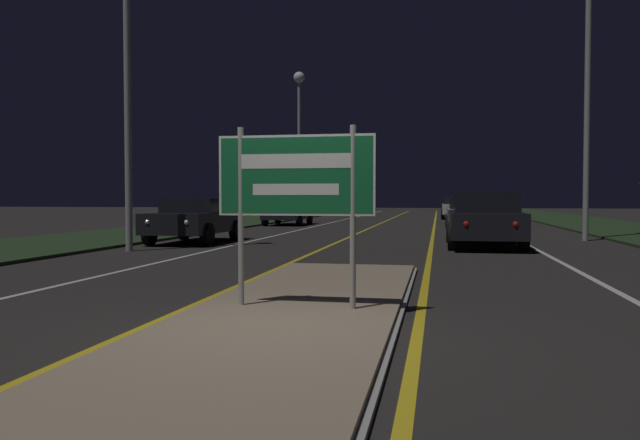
{
  "coord_description": "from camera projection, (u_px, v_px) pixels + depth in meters",
  "views": [
    {
      "loc": [
        1.63,
        -6.01,
        1.37
      ],
      "look_at": [
        0.0,
        2.55,
        1.06
      ],
      "focal_mm": 35.0,
      "sensor_mm": 36.0,
      "label": 1
    }
  ],
  "objects": [
    {
      "name": "car_approaching_1",
      "position": [
        288.0,
        210.0,
        31.76
      ],
      "size": [
        1.95,
        4.05,
        1.46
      ],
      "color": "black",
      "rests_on": "ground_plane"
    },
    {
      "name": "edge_line_white_left",
      "position": [
        264.0,
        224.0,
        32.15
      ],
      "size": [
        0.1,
        70.0,
        0.01
      ],
      "color": "silver",
      "rests_on": "ground_plane"
    },
    {
      "name": "ground_plane",
      "position": [
        272.0,
        334.0,
        6.26
      ],
      "size": [
        160.0,
        160.0,
        0.0
      ],
      "primitive_type": "plane",
      "color": "#282623"
    },
    {
      "name": "streetlight_right_near",
      "position": [
        588.0,
        47.0,
        19.69
      ],
      "size": [
        0.56,
        0.56,
        9.31
      ],
      "color": "#9E9E99",
      "rests_on": "ground_plane"
    },
    {
      "name": "lane_line_white_left",
      "position": [
        322.0,
        225.0,
        31.59
      ],
      "size": [
        0.12,
        70.0,
        0.01
      ],
      "color": "silver",
      "rests_on": "ground_plane"
    },
    {
      "name": "car_receding_1",
      "position": [
        467.0,
        212.0,
        27.55
      ],
      "size": [
        1.85,
        4.63,
        1.4
      ],
      "color": "#B7B7BC",
      "rests_on": "ground_plane"
    },
    {
      "name": "centre_line_yellow_right",
      "position": [
        434.0,
        226.0,
        30.53
      ],
      "size": [
        0.12,
        70.0,
        0.01
      ],
      "color": "gold",
      "rests_on": "ground_plane"
    },
    {
      "name": "centre_line_yellow_left",
      "position": [
        376.0,
        225.0,
        31.07
      ],
      "size": [
        0.12,
        70.0,
        0.01
      ],
      "color": "gold",
      "rests_on": "ground_plane"
    },
    {
      "name": "lane_line_white_right",
      "position": [
        493.0,
        226.0,
        30.02
      ],
      "size": [
        0.12,
        70.0,
        0.01
      ],
      "color": "silver",
      "rests_on": "ground_plane"
    },
    {
      "name": "highway_sign",
      "position": [
        296.0,
        183.0,
        7.23
      ],
      "size": [
        1.86,
        0.07,
        2.1
      ],
      "color": "#9E9E99",
      "rests_on": "median_island"
    },
    {
      "name": "verge_left",
      "position": [
        184.0,
        228.0,
        27.67
      ],
      "size": [
        5.0,
        100.0,
        0.08
      ],
      "color": "#23381E",
      "rests_on": "ground_plane"
    },
    {
      "name": "car_receding_2",
      "position": [
        457.0,
        207.0,
        40.56
      ],
      "size": [
        2.03,
        4.65,
        1.48
      ],
      "color": "silver",
      "rests_on": "ground_plane"
    },
    {
      "name": "streetlight_left_far",
      "position": [
        299.0,
        115.0,
        35.49
      ],
      "size": [
        0.64,
        0.64,
        8.55
      ],
      "color": "#9E9E99",
      "rests_on": "ground_plane"
    },
    {
      "name": "median_island",
      "position": [
        296.0,
        312.0,
        7.29
      ],
      "size": [
        2.49,
        9.66,
        0.1
      ],
      "color": "#999993",
      "rests_on": "ground_plane"
    },
    {
      "name": "car_approaching_0",
      "position": [
        195.0,
        219.0,
        19.15
      ],
      "size": [
        1.99,
        4.05,
        1.34
      ],
      "color": "black",
      "rests_on": "ground_plane"
    },
    {
      "name": "edge_line_white_right",
      "position": [
        558.0,
        227.0,
        29.45
      ],
      "size": [
        0.1,
        70.0,
        0.01
      ],
      "color": "silver",
      "rests_on": "ground_plane"
    },
    {
      "name": "car_receding_0",
      "position": [
        484.0,
        219.0,
        17.49
      ],
      "size": [
        2.03,
        4.82,
        1.52
      ],
      "color": "black",
      "rests_on": "ground_plane"
    },
    {
      "name": "streetlight_left_near",
      "position": [
        127.0,
        30.0,
        15.91
      ],
      "size": [
        0.51,
        0.51,
        8.87
      ],
      "color": "#9E9E99",
      "rests_on": "ground_plane"
    }
  ]
}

